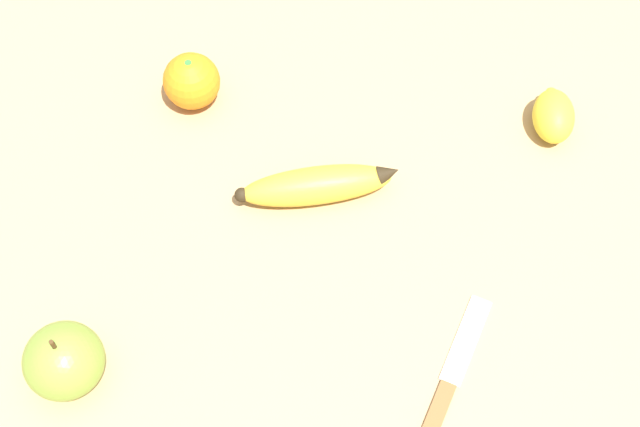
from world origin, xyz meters
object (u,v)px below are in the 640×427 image
(banana, at_px, (318,185))
(orange, at_px, (192,81))
(apple, at_px, (64,361))
(paring_knife, at_px, (451,379))
(lemon, at_px, (553,116))

(banana, relative_size, orange, 2.72)
(apple, xyz_separation_m, paring_knife, (0.05, -0.37, -0.03))
(orange, height_order, paring_knife, orange)
(orange, bearing_deg, paring_knife, -133.35)
(banana, distance_m, lemon, 0.28)
(banana, height_order, paring_knife, banana)
(lemon, bearing_deg, banana, 117.05)
(lemon, xyz_separation_m, paring_knife, (-0.32, 0.09, -0.02))
(banana, xyz_separation_m, apple, (-0.24, 0.21, 0.01))
(paring_knife, bearing_deg, orange, 152.77)
(banana, relative_size, lemon, 2.36)
(lemon, height_order, paring_knife, lemon)
(paring_knife, bearing_deg, banana, 145.65)
(lemon, bearing_deg, orange, 92.35)
(orange, distance_m, paring_knife, 0.45)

